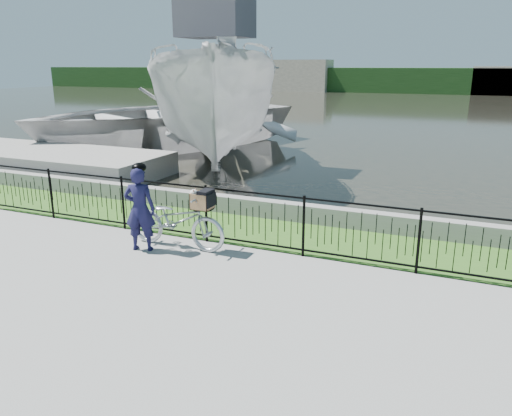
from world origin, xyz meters
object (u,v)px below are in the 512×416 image
at_px(bicycle_rig, 177,220).
at_px(boat_far, 162,118).
at_px(cyclist, 140,208).
at_px(boat_near, 217,104).
at_px(dock, 27,159).

relative_size(bicycle_rig, boat_far, 0.14).
distance_m(bicycle_rig, cyclist, 0.74).
distance_m(boat_near, boat_far, 5.15).
relative_size(bicycle_rig, cyclist, 1.22).
distance_m(cyclist, boat_near, 8.24).
xyz_separation_m(dock, boat_far, (1.51, 5.90, 0.87)).
xyz_separation_m(cyclist, boat_near, (-2.43, 7.77, 1.28)).
bearing_deg(boat_far, boat_near, -35.09).
bearing_deg(boat_near, dock, -152.21).
bearing_deg(bicycle_rig, dock, 153.06).
xyz_separation_m(bicycle_rig, boat_near, (-2.98, 7.38, 1.56)).
bearing_deg(boat_near, cyclist, -72.66).
bearing_deg(cyclist, dock, 149.39).
xyz_separation_m(dock, boat_near, (5.66, 2.99, 1.76)).
height_order(bicycle_rig, boat_near, boat_near).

